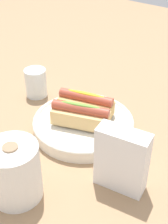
{
  "coord_description": "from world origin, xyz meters",
  "views": [
    {
      "loc": [
        -0.44,
        0.54,
        0.53
      ],
      "look_at": [
        -0.01,
        -0.0,
        0.06
      ],
      "focal_mm": 50.3,
      "sensor_mm": 36.0,
      "label": 1
    }
  ],
  "objects_px": {
    "paper_towel_roll": "(14,172)",
    "napkin_box": "(122,160)",
    "serving_bowl": "(84,123)",
    "water_glass": "(36,84)",
    "hotdog_front": "(87,104)",
    "hotdog_back": "(81,115)"
  },
  "relations": [
    {
      "from": "paper_towel_roll",
      "to": "water_glass",
      "type": "bearing_deg",
      "value": -50.69
    },
    {
      "from": "water_glass",
      "to": "paper_towel_roll",
      "type": "relative_size",
      "value": 0.67
    },
    {
      "from": "hotdog_front",
      "to": "paper_towel_roll",
      "type": "bearing_deg",
      "value": 97.04
    },
    {
      "from": "paper_towel_roll",
      "to": "napkin_box",
      "type": "bearing_deg",
      "value": -135.78
    },
    {
      "from": "napkin_box",
      "to": "serving_bowl",
      "type": "bearing_deg",
      "value": -40.16
    },
    {
      "from": "serving_bowl",
      "to": "napkin_box",
      "type": "xyz_separation_m",
      "value": [
        -0.19,
        0.11,
        0.05
      ]
    },
    {
      "from": "hotdog_front",
      "to": "water_glass",
      "type": "height_order",
      "value": "hotdog_front"
    },
    {
      "from": "paper_towel_roll",
      "to": "hotdog_back",
      "type": "bearing_deg",
      "value": -85.62
    },
    {
      "from": "paper_towel_roll",
      "to": "napkin_box",
      "type": "xyz_separation_m",
      "value": [
        -0.16,
        -0.16,
        0.01
      ]
    },
    {
      "from": "serving_bowl",
      "to": "water_glass",
      "type": "xyz_separation_m",
      "value": [
        0.23,
        -0.05,
        0.02
      ]
    },
    {
      "from": "water_glass",
      "to": "napkin_box",
      "type": "bearing_deg",
      "value": 159.02
    },
    {
      "from": "paper_towel_roll",
      "to": "napkin_box",
      "type": "relative_size",
      "value": 0.89
    },
    {
      "from": "hotdog_front",
      "to": "paper_towel_roll",
      "type": "relative_size",
      "value": 1.18
    },
    {
      "from": "hotdog_back",
      "to": "paper_towel_roll",
      "type": "bearing_deg",
      "value": 94.38
    },
    {
      "from": "hotdog_front",
      "to": "napkin_box",
      "type": "xyz_separation_m",
      "value": [
        -0.2,
        0.14,
        0.01
      ]
    },
    {
      "from": "serving_bowl",
      "to": "hotdog_front",
      "type": "distance_m",
      "value": 0.05
    },
    {
      "from": "serving_bowl",
      "to": "hotdog_back",
      "type": "height_order",
      "value": "hotdog_back"
    },
    {
      "from": "hotdog_front",
      "to": "paper_towel_roll",
      "type": "height_order",
      "value": "paper_towel_roll"
    },
    {
      "from": "hotdog_front",
      "to": "paper_towel_roll",
      "type": "distance_m",
      "value": 0.3
    },
    {
      "from": "water_glass",
      "to": "serving_bowl",
      "type": "bearing_deg",
      "value": 168.0
    },
    {
      "from": "napkin_box",
      "to": "hotdog_back",
      "type": "bearing_deg",
      "value": -34.99
    },
    {
      "from": "hotdog_front",
      "to": "hotdog_back",
      "type": "height_order",
      "value": "same"
    }
  ]
}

